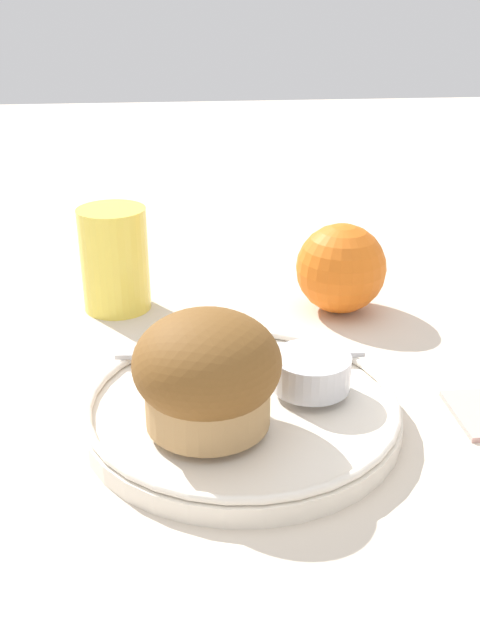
# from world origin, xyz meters

# --- Properties ---
(ground_plane) EXTENTS (3.00, 3.00, 0.00)m
(ground_plane) POSITION_xyz_m (0.00, 0.00, 0.00)
(ground_plane) COLOR beige
(plate) EXTENTS (0.22, 0.22, 0.02)m
(plate) POSITION_xyz_m (-0.01, -0.01, 0.01)
(plate) COLOR silver
(plate) RESTS_ON ground_plane
(muffin) EXTENTS (0.09, 0.09, 0.08)m
(muffin) POSITION_xyz_m (-0.03, -0.04, 0.06)
(muffin) COLOR tan
(muffin) RESTS_ON plate
(cream_ramekin) EXTENTS (0.06, 0.06, 0.02)m
(cream_ramekin) POSITION_xyz_m (0.04, -0.00, 0.03)
(cream_ramekin) COLOR silver
(cream_ramekin) RESTS_ON plate
(berry_pair) EXTENTS (0.03, 0.01, 0.01)m
(berry_pair) POSITION_xyz_m (-0.00, 0.04, 0.03)
(berry_pair) COLOR #B7192D
(berry_pair) RESTS_ON plate
(butter_knife) EXTENTS (0.19, 0.03, 0.00)m
(butter_knife) POSITION_xyz_m (0.00, 0.05, 0.02)
(butter_knife) COLOR #B7B7BC
(butter_knife) RESTS_ON plate
(orange_fruit) EXTENTS (0.08, 0.08, 0.08)m
(orange_fruit) POSITION_xyz_m (0.10, 0.17, 0.04)
(orange_fruit) COLOR orange
(orange_fruit) RESTS_ON ground_plane
(juice_glass) EXTENTS (0.06, 0.06, 0.10)m
(juice_glass) POSITION_xyz_m (-0.10, 0.20, 0.05)
(juice_glass) COLOR #EAD14C
(juice_glass) RESTS_ON ground_plane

